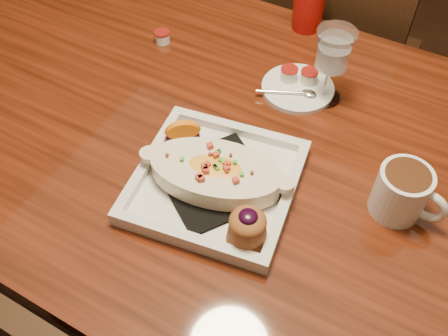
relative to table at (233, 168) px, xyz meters
The scene contains 9 objects.
floor 0.65m from the table, ahead, with size 7.00×7.00×0.00m, color black.
table is the anchor object (origin of this frame).
chair_far 0.65m from the table, 90.00° to the left, with size 0.42×0.42×0.93m.
plate 0.18m from the table, 73.55° to the right, with size 0.32×0.32×0.08m.
coffee_mug 0.36m from the table, ahead, with size 0.12×0.09×0.09m.
goblet 0.30m from the table, 59.33° to the left, with size 0.08×0.08×0.16m.
saucer 0.22m from the table, 74.60° to the left, with size 0.15×0.15×0.10m.
creamer_loose 0.36m from the table, 147.66° to the left, with size 0.04×0.04×0.03m.
red_tumbler 0.43m from the table, 93.13° to the left, with size 0.08×0.08×0.13m, color #B0100C.
Camera 1 is at (0.31, -0.59, 1.46)m, focal length 40.00 mm.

